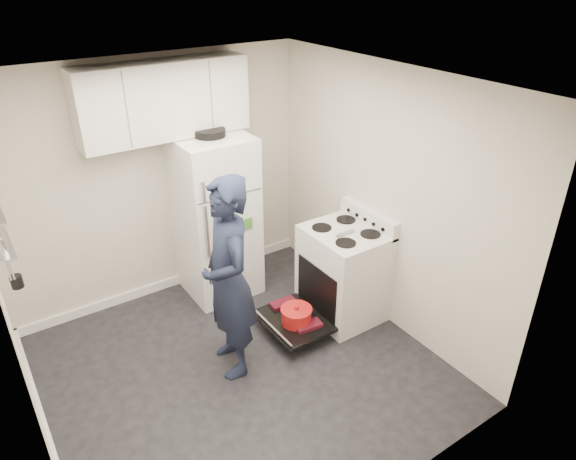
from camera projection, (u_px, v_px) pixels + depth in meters
room at (229, 253)px, 4.03m from camera, size 3.21×3.21×2.51m
electric_range at (342, 274)px, 5.10m from camera, size 0.66×0.76×1.10m
open_oven_door at (295, 318)px, 4.93m from camera, size 0.55×0.70×0.23m
refrigerator at (216, 217)px, 5.31m from camera, size 0.72×0.74×1.81m
upper_cabinets at (164, 100)px, 4.70m from camera, size 1.60×0.33×0.70m
person at (228, 280)px, 4.23m from camera, size 0.55×0.73×1.82m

